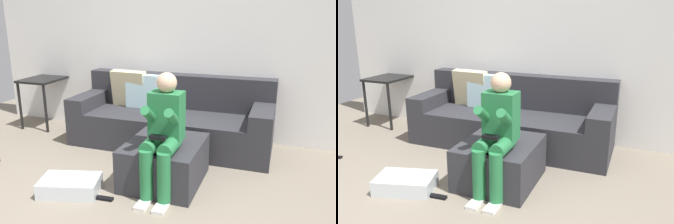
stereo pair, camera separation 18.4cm
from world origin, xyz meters
The scene contains 7 objects.
wall_back centered at (0.00, 2.43, 1.24)m, with size 5.34×0.10×2.48m, color white.
couch_sectional centered at (0.00, 2.02, 0.31)m, with size 2.36×0.85×0.86m.
ottoman centered at (0.27, 1.04, 0.20)m, with size 0.68×0.76×0.40m, color #2D2D33.
person_seated centered at (0.32, 0.85, 0.57)m, with size 0.29×0.57×1.07m.
storage_bin centered at (-0.45, 0.57, 0.07)m, with size 0.51×0.32×0.14m, color silver.
side_table centered at (-1.89, 2.13, 0.57)m, with size 0.47×0.63×0.68m.
remote_by_storage_bin centered at (-0.11, 0.56, 0.01)m, with size 0.16×0.05×0.02m, color black.
Camera 1 is at (1.26, -1.75, 1.55)m, focal length 36.75 mm.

